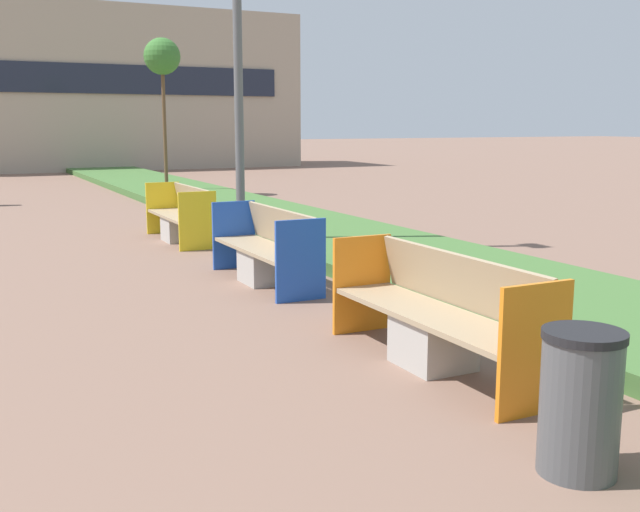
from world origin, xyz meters
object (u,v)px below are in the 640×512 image
at_px(bench_blue_frame, 267,254).
at_px(sapling_tree_far, 162,59).
at_px(bench_yellow_frame, 182,220).
at_px(litter_bin, 580,402).
at_px(bench_orange_frame, 437,322).

distance_m(bench_blue_frame, sapling_tree_far, 12.73).
relative_size(bench_yellow_frame, litter_bin, 2.52).
height_order(bench_yellow_frame, litter_bin, bench_yellow_frame).
relative_size(bench_orange_frame, bench_blue_frame, 1.09).
height_order(bench_orange_frame, litter_bin, bench_orange_frame).
bearing_deg(bench_orange_frame, litter_bin, -101.82).
bearing_deg(bench_yellow_frame, bench_blue_frame, -89.98).
xyz_separation_m(bench_blue_frame, litter_bin, (-0.41, -5.69, 0.06)).
relative_size(litter_bin, sapling_tree_far, 0.20).
xyz_separation_m(bench_blue_frame, bench_yellow_frame, (-0.00, 3.84, -0.00)).
relative_size(bench_orange_frame, litter_bin, 2.85).
distance_m(bench_yellow_frame, sapling_tree_far, 9.15).
bearing_deg(bench_yellow_frame, bench_orange_frame, -89.98).
bearing_deg(bench_orange_frame, bench_blue_frame, 90.03).
distance_m(bench_orange_frame, bench_yellow_frame, 7.54).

